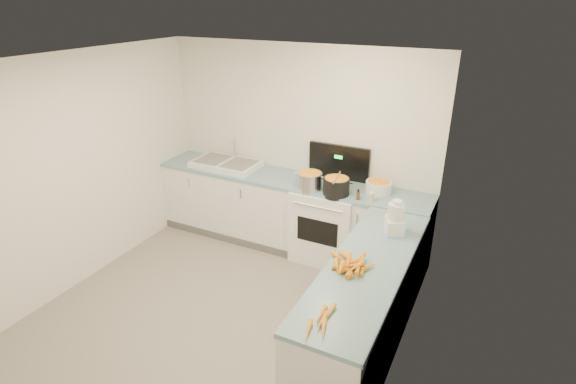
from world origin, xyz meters
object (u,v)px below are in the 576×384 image
at_px(mixing_bowl, 379,187).
at_px(steel_pot, 310,182).
at_px(black_pot, 336,187).
at_px(food_processor, 395,219).
at_px(stove, 328,222).
at_px(spice_jar, 372,197).
at_px(extract_bottle, 358,195).
at_px(sink, 226,164).

bearing_deg(mixing_bowl, steel_pot, -161.80).
bearing_deg(black_pot, food_processor, -35.95).
height_order(stove, spice_jar, stove).
height_order(steel_pot, black_pot, steel_pot).
xyz_separation_m(steel_pot, extract_bottle, (0.60, -0.04, -0.04)).
xyz_separation_m(extract_bottle, food_processor, (0.54, -0.55, 0.09)).
bearing_deg(mixing_bowl, extract_bottle, -117.08).
relative_size(extract_bottle, spice_jar, 1.17).
bearing_deg(food_processor, sink, 162.17).
height_order(black_pot, food_processor, food_processor).
xyz_separation_m(mixing_bowl, spice_jar, (-0.00, -0.25, -0.03)).
relative_size(mixing_bowl, extract_bottle, 3.00).
distance_m(steel_pot, spice_jar, 0.74).
distance_m(steel_pot, extract_bottle, 0.60).
bearing_deg(black_pot, sink, 173.28).
height_order(sink, extract_bottle, sink).
bearing_deg(sink, black_pot, -6.72).
distance_m(extract_bottle, food_processor, 0.78).
bearing_deg(extract_bottle, black_pot, 173.19).
distance_m(steel_pot, mixing_bowl, 0.78).
bearing_deg(steel_pot, stove, 42.23).
bearing_deg(steel_pot, sink, 172.01).
relative_size(steel_pot, mixing_bowl, 1.01).
xyz_separation_m(sink, extract_bottle, (1.87, -0.22, 0.01)).
height_order(black_pot, extract_bottle, black_pot).
bearing_deg(black_pot, spice_jar, 0.47).
height_order(stove, food_processor, stove).
bearing_deg(black_pot, steel_pot, 178.27).
relative_size(sink, food_processor, 2.59).
bearing_deg(black_pot, stove, 130.77).
height_order(steel_pot, mixing_bowl, steel_pot).
bearing_deg(sink, steel_pot, -7.99).
bearing_deg(extract_bottle, steel_pot, 175.98).
height_order(stove, black_pot, stove).
xyz_separation_m(stove, food_processor, (0.96, -0.76, 0.61)).
xyz_separation_m(sink, spice_jar, (2.01, -0.18, 0.00)).
height_order(stove, sink, stove).
height_order(steel_pot, spice_jar, steel_pot).
bearing_deg(spice_jar, food_processor, -56.06).
relative_size(stove, sink, 1.58).
bearing_deg(mixing_bowl, spice_jar, -90.55).
bearing_deg(black_pot, mixing_bowl, 31.54).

